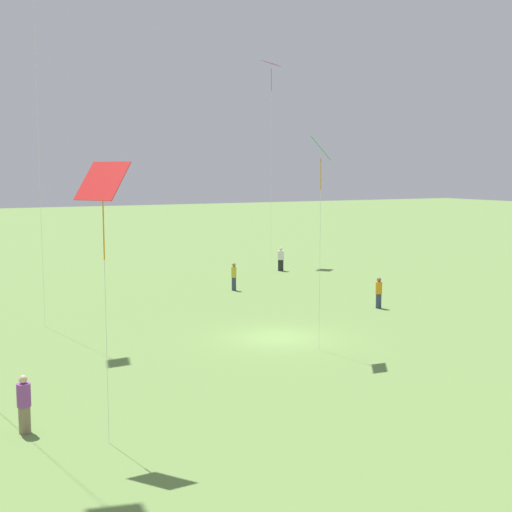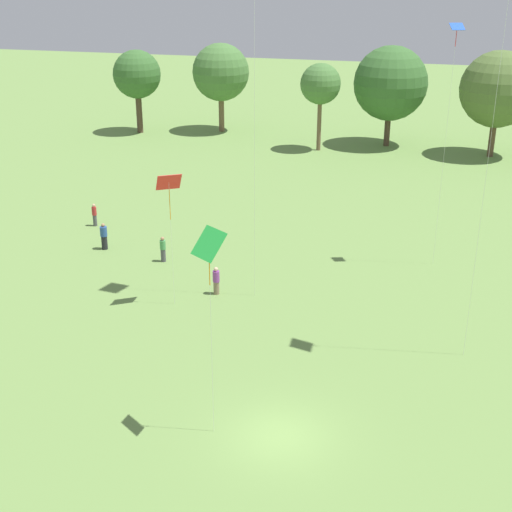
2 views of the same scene
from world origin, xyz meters
TOP-DOWN VIEW (x-y plane):
  - ground_plane at (0.00, 0.00)m, footprint 240.00×240.00m
  - person_1 at (3.42, -8.11)m, footprint 0.39×0.39m
  - person_2 at (-6.77, 12.10)m, footprint 0.52×0.52m
  - person_7 at (18.41, -10.57)m, footprint 0.57×0.57m
  - person_8 at (12.21, -3.70)m, footprint 0.33×0.33m
  - kite_1 at (-2.68, -0.39)m, footprint 1.49×1.37m
  - kite_3 at (23.70, -12.65)m, footprint 1.75×1.76m
  - kite_5 at (-8.62, 10.21)m, footprint 1.53×1.41m

SIDE VIEW (x-z plane):
  - ground_plane at x=0.00m, z-range 0.00..0.00m
  - person_2 at x=-6.77m, z-range -0.01..1.67m
  - person_1 at x=3.42m, z-range 0.00..1.68m
  - person_7 at x=18.41m, z-range -0.02..1.71m
  - person_8 at x=12.21m, z-range 0.02..1.75m
  - kite_5 at x=-8.62m, z-range 3.16..10.79m
  - kite_1 at x=-2.68m, z-range 3.73..12.48m
  - kite_3 at x=23.70m, z-range 7.33..23.36m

